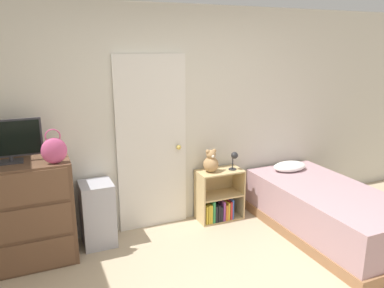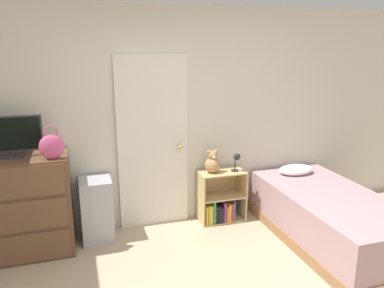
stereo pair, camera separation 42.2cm
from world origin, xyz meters
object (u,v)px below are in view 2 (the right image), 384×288
dresser (19,207)px  teddy_bear (212,163)px  tv (11,136)px  handbag (52,146)px  desk_lamp (237,159)px  bookshelf (219,202)px  storage_bin (97,209)px  bed (330,217)px

dresser → teddy_bear: dresser is taller
tv → handbag: 0.43m
handbag → desk_lamp: bearing=6.5°
handbag → bookshelf: handbag is taller
tv → bookshelf: bearing=1.8°
bookshelf → desk_lamp: 0.59m
dresser → teddy_bear: (2.13, 0.11, 0.23)m
bookshelf → desk_lamp: (0.20, -0.04, 0.55)m
dresser → storage_bin: size_ratio=1.48×
storage_bin → handbag: bearing=-147.4°
tv → bookshelf: tv is taller
desk_lamp → handbag: bearing=-173.5°
bed → bookshelf: bearing=139.6°
teddy_bear → bed: 1.44m
bed → tv: bearing=166.7°
teddy_bear → storage_bin: bearing=-178.9°
storage_bin → desk_lamp: size_ratio=3.12×
dresser → tv: 0.74m
tv → bookshelf: 2.45m
teddy_bear → tv: bearing=-178.0°
storage_bin → bookshelf: bearing=0.9°
handbag → teddy_bear: (1.75, 0.27, -0.42)m
tv → bed: 3.43m
dresser → bookshelf: size_ratio=1.65×
dresser → teddy_bear: 2.14m
handbag → bookshelf: bearing=8.3°
bookshelf → bed: 1.28m
handbag → bed: size_ratio=0.17×
tv → storage_bin: 1.18m
storage_bin → bookshelf: size_ratio=1.11×
teddy_bear → handbag: bearing=-171.1°
storage_bin → desk_lamp: (1.66, -0.01, 0.43)m
handbag → bed: handbag is taller
storage_bin → teddy_bear: (1.37, 0.03, 0.40)m
bed → dresser: bearing=167.2°
bookshelf → bed: size_ratio=0.32×
bookshelf → desk_lamp: size_ratio=2.80×
storage_bin → bookshelf: storage_bin is taller
teddy_bear → bookshelf: bearing=-1.5°
desk_lamp → teddy_bear: bearing=172.1°
storage_bin → bed: (2.44, -0.80, -0.08)m
dresser → storage_bin: bearing=5.9°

